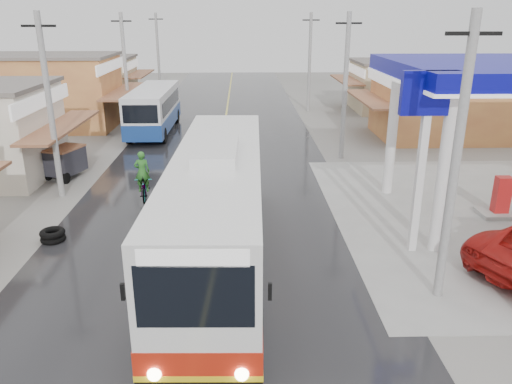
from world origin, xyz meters
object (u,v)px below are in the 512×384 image
cyclist (144,183)px  tyre_stack (53,236)px  coach_bus (218,208)px  tricycle_near (65,161)px  second_bus (154,109)px

cyclist → tyre_stack: cyclist is taller
coach_bus → tyre_stack: bearing=165.0°
coach_bus → tyre_stack: coach_bus is taller
coach_bus → cyclist: coach_bus is taller
coach_bus → tricycle_near: bearing=132.2°
second_bus → cyclist: (1.69, -13.45, -0.90)m
tyre_stack → coach_bus: bearing=-16.5°
coach_bus → tyre_stack: (-6.16, 1.83, -1.72)m
second_bus → cyclist: bearing=-82.3°
tricycle_near → coach_bus: bearing=-30.3°
second_bus → tyre_stack: second_bus is taller
cyclist → tricycle_near: (-4.51, 3.22, 0.16)m
cyclist → tricycle_near: size_ratio=0.95×
second_bus → tricycle_near: (-2.82, -10.23, -0.73)m
cyclist → tricycle_near: 5.54m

